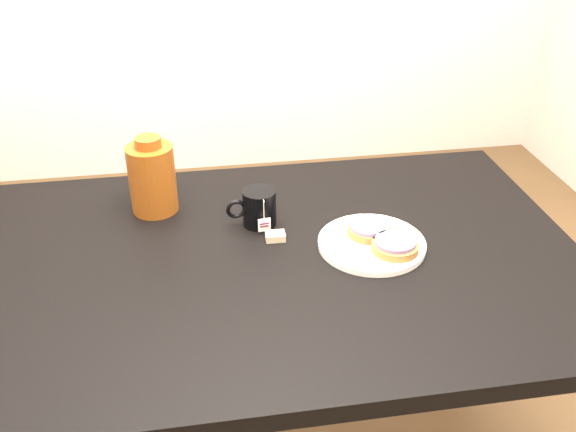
{
  "coord_description": "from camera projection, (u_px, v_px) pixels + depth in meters",
  "views": [
    {
      "loc": [
        -0.15,
        -1.17,
        1.55
      ],
      "look_at": [
        0.05,
        0.07,
        0.81
      ],
      "focal_mm": 40.0,
      "sensor_mm": 36.0,
      "label": 1
    }
  ],
  "objects": [
    {
      "name": "table",
      "position": [
        270.0,
        286.0,
        1.46
      ],
      "size": [
        1.4,
        0.9,
        0.75
      ],
      "color": "black",
      "rests_on": "ground_plane"
    },
    {
      "name": "plate",
      "position": [
        372.0,
        243.0,
        1.45
      ],
      "size": [
        0.24,
        0.24,
        0.02
      ],
      "color": "white",
      "rests_on": "table"
    },
    {
      "name": "bagel_back",
      "position": [
        369.0,
        229.0,
        1.47
      ],
      "size": [
        0.11,
        0.11,
        0.03
      ],
      "color": "brown",
      "rests_on": "plate"
    },
    {
      "name": "bagel_front",
      "position": [
        395.0,
        245.0,
        1.41
      ],
      "size": [
        0.14,
        0.14,
        0.03
      ],
      "color": "brown",
      "rests_on": "plate"
    },
    {
      "name": "mug",
      "position": [
        259.0,
        207.0,
        1.52
      ],
      "size": [
        0.13,
        0.09,
        0.09
      ],
      "rotation": [
        0.0,
        0.0,
        0.12
      ],
      "color": "black",
      "rests_on": "table"
    },
    {
      "name": "teabag_pouch",
      "position": [
        275.0,
        236.0,
        1.47
      ],
      "size": [
        0.05,
        0.03,
        0.02
      ],
      "primitive_type": "cube",
      "rotation": [
        0.0,
        0.0,
        -0.02
      ],
      "color": "#C6B793",
      "rests_on": "table"
    },
    {
      "name": "bagel_package",
      "position": [
        152.0,
        178.0,
        1.55
      ],
      "size": [
        0.13,
        0.13,
        0.19
      ],
      "rotation": [
        0.0,
        0.0,
        -0.15
      ],
      "color": "#5E290C",
      "rests_on": "table"
    }
  ]
}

